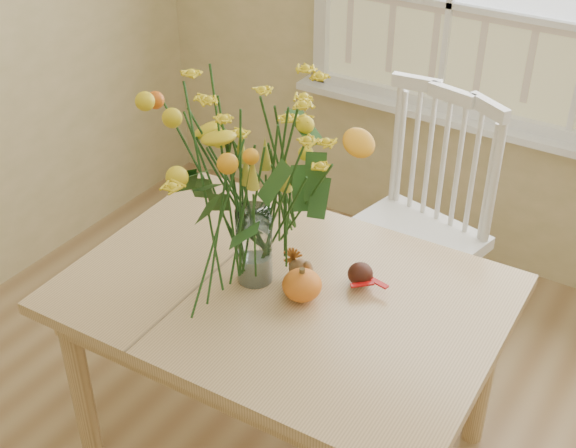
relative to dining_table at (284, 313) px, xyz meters
The scene contains 6 objects.
dining_table is the anchor object (origin of this frame).
windsor_chair 0.78m from the dining_table, 81.74° to the left, with size 0.55×0.54×1.01m.
flower_vase 0.46m from the dining_table, behind, with size 0.51×0.51×0.60m.
pumpkin 0.15m from the dining_table, 10.07° to the right, with size 0.12×0.12×0.09m, color orange.
turkey_figurine 0.15m from the dining_table, 76.55° to the left, with size 0.09×0.07×0.10m.
dark_gourd 0.26m from the dining_table, 38.21° to the left, with size 0.13×0.08×0.07m.
Camera 1 is at (0.53, -0.69, 2.10)m, focal length 48.00 mm.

